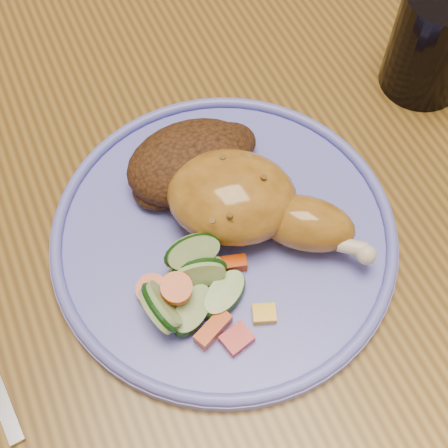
% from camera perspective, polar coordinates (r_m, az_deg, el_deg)
% --- Properties ---
extents(ground, '(4.00, 4.00, 0.00)m').
position_cam_1_polar(ground, '(1.29, -0.36, -11.90)').
color(ground, '#51381C').
rests_on(ground, ground).
extents(dining_table, '(0.90, 1.40, 0.75)m').
position_cam_1_polar(dining_table, '(0.69, -0.66, 5.33)').
color(dining_table, brown).
rests_on(dining_table, ground).
extents(plate, '(0.30, 0.30, 0.01)m').
position_cam_1_polar(plate, '(0.54, 0.00, -1.10)').
color(plate, '#6264CE').
rests_on(plate, dining_table).
extents(plate_rim, '(0.30, 0.30, 0.01)m').
position_cam_1_polar(plate_rim, '(0.53, 0.00, -0.54)').
color(plate_rim, '#6264CE').
rests_on(plate_rim, plate).
extents(chicken_leg, '(0.16, 0.16, 0.06)m').
position_cam_1_polar(chicken_leg, '(0.52, 2.35, 1.92)').
color(chicken_leg, '#A87023').
rests_on(chicken_leg, plate).
extents(rice_pilaf, '(0.12, 0.08, 0.05)m').
position_cam_1_polar(rice_pilaf, '(0.55, -2.87, 5.70)').
color(rice_pilaf, '#3F230F').
rests_on(rice_pilaf, plate).
extents(vegetable_pile, '(0.11, 0.10, 0.05)m').
position_cam_1_polar(vegetable_pile, '(0.49, -3.00, -5.97)').
color(vegetable_pile, '#A50A05').
rests_on(vegetable_pile, plate).
extents(drinking_glass, '(0.08, 0.08, 0.11)m').
position_cam_1_polar(drinking_glass, '(0.64, 18.66, 15.53)').
color(drinking_glass, black).
rests_on(drinking_glass, dining_table).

